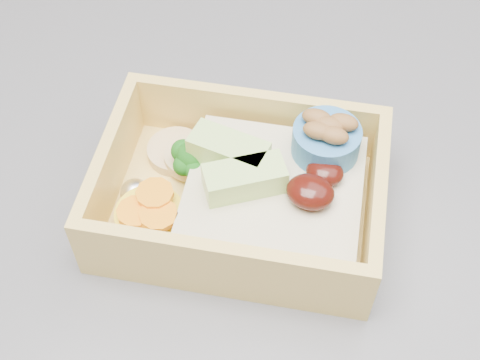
% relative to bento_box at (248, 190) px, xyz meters
% --- Properties ---
extents(bento_box, '(0.19, 0.15, 0.06)m').
position_rel_bento_box_xyz_m(bento_box, '(0.00, 0.00, 0.00)').
color(bento_box, '#E5BE5E').
rests_on(bento_box, island).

